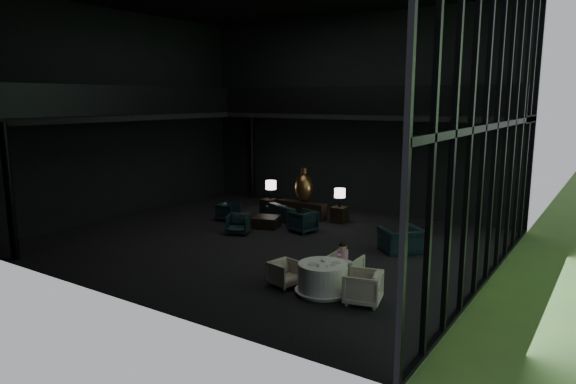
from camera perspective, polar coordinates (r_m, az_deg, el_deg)
The scene contains 35 objects.
floor at distance 17.12m, azimuth -2.34°, elevation -5.44°, with size 14.00×12.00×0.02m, color black.
wall_back at distance 21.63m, azimuth 7.05°, elevation 8.52°, with size 14.00×0.04×8.00m, color black.
wall_front at distance 12.17m, azimuth -19.40°, elevation 6.71°, with size 14.00×0.04×8.00m, color black.
wall_left at distance 21.37m, azimuth -17.97°, elevation 8.08°, with size 0.04×12.00×8.00m, color black.
curtain_wall at distance 13.63m, azimuth 22.12°, elevation 6.86°, with size 0.20×12.00×8.00m, color black, non-canonical shape.
mezzanine_left at distance 20.60m, azimuth -16.21°, elevation 8.11°, with size 2.00×12.00×0.25m, color black.
mezzanine_back at distance 20.30m, azimuth 8.32°, elevation 8.38°, with size 12.00×2.00×0.25m, color black.
railing_left at distance 19.84m, azimuth -14.40°, elevation 9.86°, with size 0.06×12.00×1.00m, color black.
railing_back at distance 19.39m, azimuth 7.07°, elevation 10.10°, with size 12.00×0.06×1.00m, color black.
column_sw at distance 16.76m, azimuth -28.56°, elevation -0.03°, with size 0.24×0.24×4.00m, color black.
column_nw at distance 24.18m, azimuth -4.06°, elevation 4.00°, with size 0.24×0.24×4.00m, color black.
column_ne at distance 18.20m, azimuth 17.65°, elevation 1.47°, with size 0.24×0.24×4.00m, color black.
console at distance 20.31m, azimuth 1.57°, elevation -1.98°, with size 2.03×0.46×0.65m, color black.
bronze_urn at distance 20.25m, azimuth 1.78°, elevation 0.55°, with size 0.71×0.71×1.33m.
side_table_left at distance 21.15m, azimuth -2.19°, elevation -1.57°, with size 0.54×0.54×0.59m, color black.
table_lamp_left at distance 21.14m, azimuth -1.92°, elevation 0.70°, with size 0.44×0.44×0.74m.
side_table_right at distance 19.65m, azimuth 5.73°, elevation -2.51°, with size 0.55×0.55×0.60m, color black.
table_lamp_right at distance 19.49m, azimuth 5.78°, elevation -0.20°, with size 0.42×0.42×0.70m.
sofa at distance 19.88m, azimuth -0.03°, elevation -1.96°, with size 2.15×0.63×0.84m, color black.
lounge_armchair_west at distance 19.99m, azimuth -6.66°, elevation -2.14°, with size 0.70×0.66×0.72m, color black.
lounge_armchair_east at distance 18.11m, azimuth 1.63°, elevation -3.03°, with size 0.90×0.85×0.93m, color black.
lounge_armchair_south at distance 17.96m, azimuth -5.57°, elevation -3.51°, with size 0.72×0.67×0.74m, color black.
window_armchair at distance 16.07m, azimuth 12.49°, elevation -4.64°, with size 1.29×0.84×1.13m, color black.
coffee_table at distance 18.85m, azimuth -2.43°, elevation -3.34°, with size 0.89×0.89×0.40m, color black.
dining_table at distance 12.59m, azimuth 3.87°, elevation -9.76°, with size 1.36×1.36×0.75m.
dining_chair_north at distance 13.23m, azimuth 6.27°, elevation -8.28°, with size 0.85×0.80×0.88m, color #BCB090.
dining_chair_east at distance 12.06m, azimuth 8.31°, elevation -10.15°, with size 0.87×0.81×0.89m, color #ACA68E.
dining_chair_west at distance 13.07m, azimuth -0.34°, elevation -9.04°, with size 0.61×0.57×0.62m, color #ADA58F.
child at distance 13.27m, azimuth 6.09°, elevation -6.82°, with size 0.28×0.28×0.60m.
plate_a at distance 12.37m, azimuth 2.81°, elevation -8.00°, with size 0.24×0.24×0.02m, color white.
plate_b at distance 12.49m, azimuth 5.36°, elevation -7.86°, with size 0.23×0.23×0.02m, color white.
saucer at distance 12.30m, azimuth 4.88°, elevation -8.14°, with size 0.16×0.16×0.01m, color white.
coffee_cup at distance 12.19m, azimuth 4.46°, elevation -8.15°, with size 0.07×0.07×0.05m, color white.
cereal_bowl at distance 12.59m, azimuth 3.97°, elevation -7.54°, with size 0.15×0.15×0.07m, color white.
cream_pot at distance 12.18m, azimuth 3.32°, elevation -8.17°, with size 0.06×0.06×0.07m, color #99999E.
Camera 1 is at (9.69, -13.33, 4.63)m, focal length 32.00 mm.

